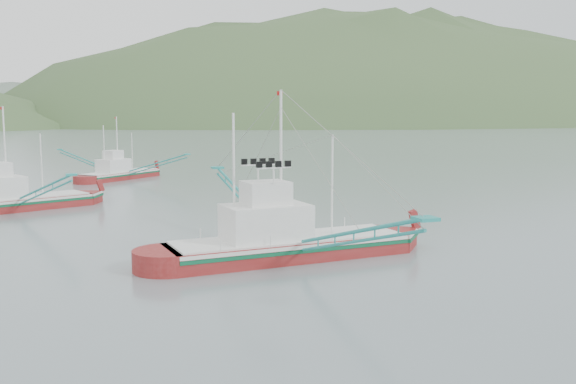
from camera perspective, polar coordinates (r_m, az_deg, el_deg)
name	(u,v)px	position (r m, az deg, el deg)	size (l,w,h in m)	color
ground	(322,255)	(39.66, 3.07, -5.60)	(1200.00, 1200.00, 0.00)	slate
main_boat	(285,233)	(38.36, -0.28, -3.67)	(14.95, 26.64, 10.79)	maroon
bg_boat_left	(11,188)	(62.14, -23.40, 0.31)	(13.95, 23.57, 9.97)	maroon
bg_boat_far	(120,165)	(86.83, -14.74, 2.36)	(17.50, 18.61, 8.81)	maroon
headland_right	(380,123)	(531.05, 8.16, 6.08)	(684.00, 432.00, 306.00)	#39542B
ridge_distant	(100,122)	(597.22, -16.37, 5.97)	(960.00, 400.00, 240.00)	slate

